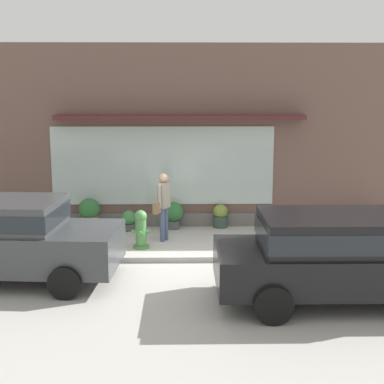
{
  "coord_description": "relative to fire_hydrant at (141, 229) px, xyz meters",
  "views": [
    {
      "loc": [
        0.06,
        -11.79,
        3.73
      ],
      "look_at": [
        0.28,
        1.2,
        1.28
      ],
      "focal_mm": 51.57,
      "sensor_mm": 36.0,
      "label": 1
    }
  ],
  "objects": [
    {
      "name": "ground_plane",
      "position": [
        0.93,
        -0.84,
        -0.46
      ],
      "size": [
        60.0,
        60.0,
        0.0
      ],
      "primitive_type": "plane",
      "color": "#B2AFA8"
    },
    {
      "name": "curb_strip",
      "position": [
        0.93,
        -1.04,
        -0.4
      ],
      "size": [
        14.0,
        0.24,
        0.12
      ],
      "primitive_type": "cube",
      "color": "#B2B2AD",
      "rests_on": "ground_plane"
    },
    {
      "name": "storefront",
      "position": [
        0.92,
        2.35,
        1.95
      ],
      "size": [
        14.0,
        0.81,
        4.91
      ],
      "color": "brown",
      "rests_on": "ground_plane"
    },
    {
      "name": "fire_hydrant",
      "position": [
        0.0,
        0.0,
        0.0
      ],
      "size": [
        0.44,
        0.41,
        0.92
      ],
      "color": "#4C8C47",
      "rests_on": "ground_plane"
    },
    {
      "name": "pedestrian_with_handbag",
      "position": [
        0.51,
        0.62,
        0.53
      ],
      "size": [
        0.43,
        0.6,
        1.69
      ],
      "rotation": [
        0.0,
        0.0,
        4.2
      ],
      "color": "#475675",
      "rests_on": "ground_plane"
    },
    {
      "name": "parked_car_black",
      "position": [
        3.75,
        -3.42,
        0.44
      ],
      "size": [
        4.54,
        2.05,
        1.58
      ],
      "rotation": [
        0.0,
        0.0,
        0.0
      ],
      "color": "black",
      "rests_on": "ground_plane"
    },
    {
      "name": "parked_car_dark_gray",
      "position": [
        -2.42,
        -2.2,
        0.45
      ],
      "size": [
        4.27,
        2.23,
        1.62
      ],
      "rotation": [
        0.0,
        0.0,
        -0.07
      ],
      "color": "#383A3D",
      "rests_on": "ground_plane"
    },
    {
      "name": "potted_plant_window_center",
      "position": [
        -3.22,
        1.65,
        -0.2
      ],
      "size": [
        0.33,
        0.33,
        0.54
      ],
      "color": "#33473D",
      "rests_on": "ground_plane"
    },
    {
      "name": "potted_plant_window_right",
      "position": [
        2.01,
        1.94,
        -0.14
      ],
      "size": [
        0.39,
        0.39,
        0.64
      ],
      "color": "#33473D",
      "rests_on": "ground_plane"
    },
    {
      "name": "potted_plant_trailing_edge",
      "position": [
        -0.44,
        1.64,
        -0.17
      ],
      "size": [
        0.38,
        0.38,
        0.54
      ],
      "color": "#4C4C51",
      "rests_on": "ground_plane"
    },
    {
      "name": "potted_plant_by_entrance",
      "position": [
        0.73,
        1.81,
        -0.05
      ],
      "size": [
        0.54,
        0.54,
        0.73
      ],
      "color": "#4C4C51",
      "rests_on": "ground_plane"
    },
    {
      "name": "potted_plant_window_left",
      "position": [
        -1.51,
        1.8,
        -0.02
      ],
      "size": [
        0.56,
        0.56,
        0.84
      ],
      "color": "#9E6042",
      "rests_on": "ground_plane"
    },
    {
      "name": "potted_plant_doorstep",
      "position": [
        5.87,
        1.58,
        -0.16
      ],
      "size": [
        0.35,
        0.35,
        0.6
      ],
      "color": "#33473D",
      "rests_on": "ground_plane"
    }
  ]
}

